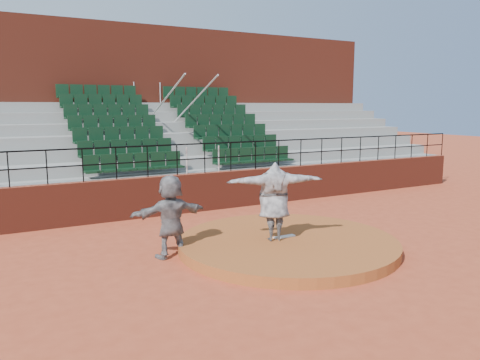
% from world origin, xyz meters
% --- Properties ---
extents(ground, '(90.00, 90.00, 0.00)m').
position_xyz_m(ground, '(0.00, 0.00, 0.00)').
color(ground, '#AD4327').
rests_on(ground, ground).
extents(pitchers_mound, '(5.50, 5.50, 0.25)m').
position_xyz_m(pitchers_mound, '(0.00, 0.00, 0.12)').
color(pitchers_mound, '#9C4F22').
rests_on(pitchers_mound, ground).
extents(pitching_rubber, '(0.60, 0.15, 0.03)m').
position_xyz_m(pitching_rubber, '(0.00, 0.15, 0.27)').
color(pitching_rubber, white).
rests_on(pitching_rubber, pitchers_mound).
extents(boundary_wall, '(24.00, 0.30, 1.30)m').
position_xyz_m(boundary_wall, '(0.00, 5.00, 0.65)').
color(boundary_wall, maroon).
rests_on(boundary_wall, ground).
extents(wall_railing, '(24.04, 0.05, 1.03)m').
position_xyz_m(wall_railing, '(0.00, 5.00, 2.03)').
color(wall_railing, black).
rests_on(wall_railing, boundary_wall).
extents(seating_deck, '(24.00, 5.97, 4.63)m').
position_xyz_m(seating_deck, '(0.00, 8.65, 1.44)').
color(seating_deck, gray).
rests_on(seating_deck, ground).
extents(press_box_facade, '(24.00, 3.00, 7.10)m').
position_xyz_m(press_box_facade, '(0.00, 12.60, 3.55)').
color(press_box_facade, maroon).
rests_on(press_box_facade, ground).
extents(pitcher, '(2.49, 1.34, 1.96)m').
position_xyz_m(pitcher, '(-0.36, 0.08, 1.23)').
color(pitcher, black).
rests_on(pitcher, pitchers_mound).
extents(fielder, '(1.85, 0.63, 1.98)m').
position_xyz_m(fielder, '(-2.81, 0.77, 0.99)').
color(fielder, black).
rests_on(fielder, ground).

